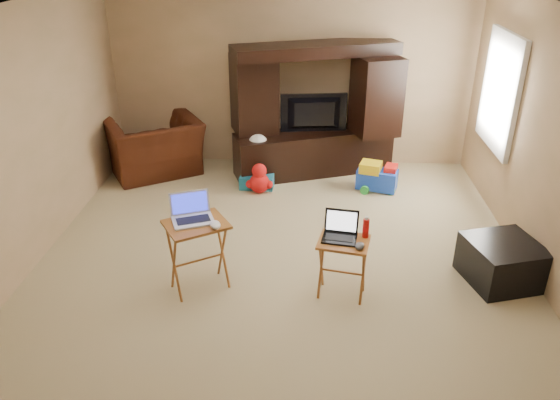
# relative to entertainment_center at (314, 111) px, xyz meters

# --- Properties ---
(floor) EXTENTS (5.50, 5.50, 0.00)m
(floor) POSITION_rel_entertainment_center_xyz_m (-0.33, -2.34, -0.89)
(floor) COLOR beige
(floor) RESTS_ON ground
(ceiling) EXTENTS (5.50, 5.50, 0.00)m
(ceiling) POSITION_rel_entertainment_center_xyz_m (-0.33, -2.34, 1.61)
(ceiling) COLOR silver
(ceiling) RESTS_ON ground
(wall_back) EXTENTS (5.00, 0.00, 5.00)m
(wall_back) POSITION_rel_entertainment_center_xyz_m (-0.33, 0.41, 0.36)
(wall_back) COLOR tan
(wall_back) RESTS_ON ground
(wall_front) EXTENTS (5.00, 0.00, 5.00)m
(wall_front) POSITION_rel_entertainment_center_xyz_m (-0.33, -5.09, 0.36)
(wall_front) COLOR tan
(wall_front) RESTS_ON ground
(wall_left) EXTENTS (0.00, 5.50, 5.50)m
(wall_left) POSITION_rel_entertainment_center_xyz_m (-2.83, -2.34, 0.36)
(wall_left) COLOR tan
(wall_left) RESTS_ON ground
(wall_right) EXTENTS (0.00, 5.50, 5.50)m
(wall_right) POSITION_rel_entertainment_center_xyz_m (2.17, -2.34, 0.36)
(wall_right) COLOR tan
(wall_right) RESTS_ON ground
(window_pane) EXTENTS (0.00, 1.20, 1.20)m
(window_pane) POSITION_rel_entertainment_center_xyz_m (2.15, -0.79, 0.51)
(window_pane) COLOR white
(window_pane) RESTS_ON ground
(window_frame) EXTENTS (0.06, 1.14, 1.34)m
(window_frame) POSITION_rel_entertainment_center_xyz_m (2.13, -0.79, 0.51)
(window_frame) COLOR white
(window_frame) RESTS_ON ground
(entertainment_center) EXTENTS (2.24, 1.24, 1.78)m
(entertainment_center) POSITION_rel_entertainment_center_xyz_m (0.00, 0.00, 0.00)
(entertainment_center) COLOR black
(entertainment_center) RESTS_ON floor
(television) EXTENTS (0.91, 0.23, 0.52)m
(television) POSITION_rel_entertainment_center_xyz_m (0.00, -0.04, -0.04)
(television) COLOR black
(television) RESTS_ON entertainment_center
(recliner) EXTENTS (1.56, 1.51, 0.78)m
(recliner) POSITION_rel_entertainment_center_xyz_m (-2.20, -0.15, -0.50)
(recliner) COLOR #421D0E
(recliner) RESTS_ON floor
(child_rocker) EXTENTS (0.47, 0.53, 0.59)m
(child_rocker) POSITION_rel_entertainment_center_xyz_m (-0.74, -0.48, -0.60)
(child_rocker) COLOR #186787
(child_rocker) RESTS_ON floor
(plush_toy) EXTENTS (0.36, 0.30, 0.40)m
(plush_toy) POSITION_rel_entertainment_center_xyz_m (-0.69, -0.71, -0.69)
(plush_toy) COLOR red
(plush_toy) RESTS_ON floor
(push_toy) EXTENTS (0.61, 0.51, 0.39)m
(push_toy) POSITION_rel_entertainment_center_xyz_m (0.84, -0.55, -0.70)
(push_toy) COLOR blue
(push_toy) RESTS_ON floor
(ottoman) EXTENTS (0.80, 0.80, 0.41)m
(ottoman) POSITION_rel_entertainment_center_xyz_m (1.82, -2.58, -0.69)
(ottoman) COLOR black
(ottoman) RESTS_ON floor
(tray_table_left) EXTENTS (0.68, 0.65, 0.70)m
(tray_table_left) POSITION_rel_entertainment_center_xyz_m (-1.07, -2.86, -0.54)
(tray_table_left) COLOR #996025
(tray_table_left) RESTS_ON floor
(tray_table_right) EXTENTS (0.51, 0.45, 0.58)m
(tray_table_right) POSITION_rel_entertainment_center_xyz_m (0.26, -2.90, -0.60)
(tray_table_right) COLOR #AA5D29
(tray_table_right) RESTS_ON floor
(laptop_left) EXTENTS (0.45, 0.41, 0.24)m
(laptop_left) POSITION_rel_entertainment_center_xyz_m (-1.10, -2.83, -0.07)
(laptop_left) COLOR silver
(laptop_left) RESTS_ON tray_table_left
(laptop_right) EXTENTS (0.34, 0.30, 0.24)m
(laptop_right) POSITION_rel_entertainment_center_xyz_m (0.22, -2.88, -0.19)
(laptop_right) COLOR black
(laptop_right) RESTS_ON tray_table_right
(mouse_left) EXTENTS (0.14, 0.16, 0.06)m
(mouse_left) POSITION_rel_entertainment_center_xyz_m (-0.88, -2.93, -0.16)
(mouse_left) COLOR white
(mouse_left) RESTS_ON tray_table_left
(mouse_right) EXTENTS (0.11, 0.14, 0.05)m
(mouse_right) POSITION_rel_entertainment_center_xyz_m (0.39, -3.02, -0.28)
(mouse_right) COLOR #3C3C40
(mouse_right) RESTS_ON tray_table_right
(water_bottle) EXTENTS (0.06, 0.06, 0.18)m
(water_bottle) POSITION_rel_entertainment_center_xyz_m (0.46, -2.82, -0.22)
(water_bottle) COLOR red
(water_bottle) RESTS_ON tray_table_right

